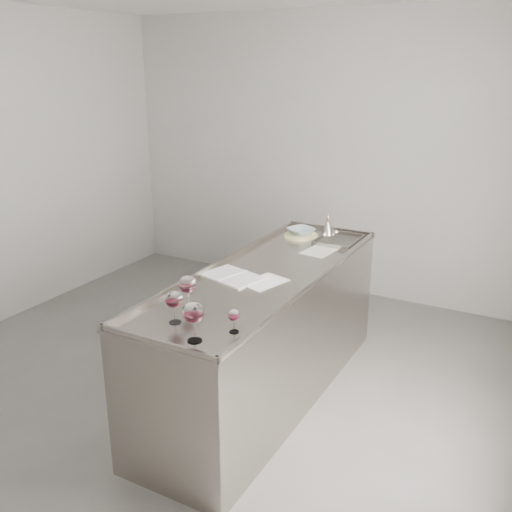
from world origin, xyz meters
The scene contains 12 objects.
room_shell centered at (0.00, 0.00, 1.40)m, with size 4.54×5.04×2.84m.
counter centered at (0.50, 0.30, 0.47)m, with size 0.77×2.42×0.97m.
wine_glass_left centered at (0.43, -0.63, 1.07)m, with size 0.10×0.10×0.19m.
wine_glass_middle centered at (0.38, -0.44, 1.08)m, with size 0.10×0.10×0.20m.
wine_glass_right centered at (0.65, -0.76, 1.09)m, with size 0.11×0.11×0.22m.
wine_glass_small centered at (0.77, -0.58, 1.03)m, with size 0.06×0.06×0.13m.
notebook centered at (0.34, 0.12, 0.95)m, with size 0.44×0.36×0.02m.
loose_paper_top centered at (0.64, 0.91, 0.94)m, with size 0.20×0.29×0.00m, color silver.
loose_paper_under centered at (0.57, 0.14, 0.94)m, with size 0.20×0.29×0.00m, color white.
trivet centered at (0.36, 1.20, 0.95)m, with size 0.27×0.27×0.02m, color beige.
ceramic_bowl centered at (0.36, 1.20, 0.99)m, with size 0.21×0.21×0.05m, color #8EA0A5.
wine_funnel centered at (0.52, 1.36, 1.00)m, with size 0.12×0.12×0.18m.
Camera 1 is at (2.19, -2.92, 2.29)m, focal length 40.00 mm.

